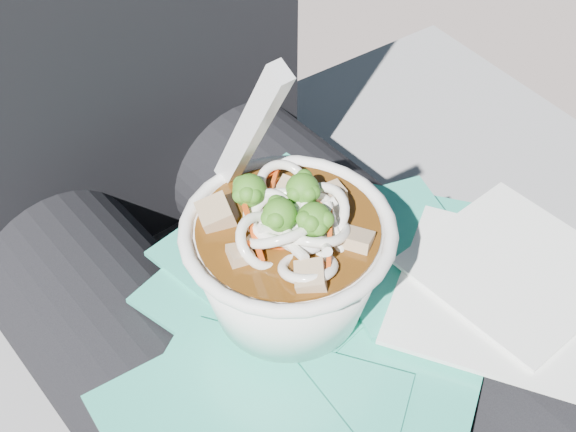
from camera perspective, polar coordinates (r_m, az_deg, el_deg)
lap at (r=0.62m, az=2.11°, el=-11.40°), size 0.33×0.48×0.14m
person_body at (r=0.64m, az=-3.22°, el=-4.85°), size 0.34×0.94×1.00m
plastic_bag at (r=0.55m, az=3.01°, el=-7.22°), size 0.39×0.30×0.01m
napkins at (r=0.57m, az=15.13°, el=-4.73°), size 0.18×0.18×0.01m
udon_bowl at (r=0.51m, az=-0.00°, el=-2.78°), size 0.16×0.16×0.19m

